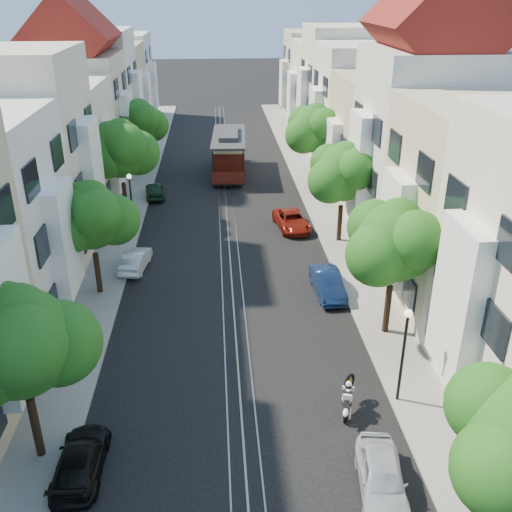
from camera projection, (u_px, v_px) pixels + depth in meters
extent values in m
plane|color=black|center=(226.00, 203.00, 44.22)|extent=(200.00, 200.00, 0.00)
cube|color=gray|center=(318.00, 200.00, 44.67)|extent=(2.50, 80.00, 0.12)
cube|color=gray|center=(132.00, 204.00, 43.73)|extent=(2.50, 80.00, 0.12)
cube|color=gray|center=(219.00, 203.00, 44.18)|extent=(0.06, 80.00, 0.02)
cube|color=gray|center=(226.00, 203.00, 44.22)|extent=(0.06, 80.00, 0.02)
cube|color=gray|center=(233.00, 202.00, 44.26)|extent=(0.06, 80.00, 0.02)
cube|color=tan|center=(226.00, 203.00, 44.22)|extent=(0.08, 80.00, 0.01)
cube|color=white|center=(460.00, 300.00, 21.14)|extent=(0.90, 3.04, 6.05)
cube|color=beige|center=(472.00, 211.00, 28.44)|extent=(7.00, 8.00, 10.00)
cube|color=white|center=(396.00, 228.00, 28.53)|extent=(0.90, 3.04, 5.50)
cube|color=silver|center=(421.00, 150.00, 35.23)|extent=(7.00, 8.00, 12.00)
cube|color=white|center=(359.00, 167.00, 35.39)|extent=(0.90, 3.04, 6.60)
cube|color=#C6B28C|center=(383.00, 143.00, 43.09)|extent=(7.00, 8.00, 9.00)
cube|color=white|center=(333.00, 153.00, 43.15)|extent=(0.90, 3.04, 4.95)
cube|color=white|center=(359.00, 112.00, 49.99)|extent=(7.00, 8.00, 10.50)
cube|color=white|center=(316.00, 122.00, 50.10)|extent=(0.90, 3.04, 5.78)
cube|color=beige|center=(341.00, 91.00, 56.99)|extent=(7.00, 8.00, 11.50)
cube|color=white|center=(303.00, 101.00, 57.14)|extent=(0.90, 3.04, 6.32)
cube|color=silver|center=(326.00, 89.00, 64.64)|extent=(7.00, 8.00, 9.50)
cube|color=white|center=(292.00, 96.00, 64.71)|extent=(0.90, 3.04, 5.23)
cube|color=beige|center=(314.00, 77.00, 71.75)|extent=(7.00, 8.00, 10.00)
cube|color=white|center=(284.00, 83.00, 71.84)|extent=(0.90, 3.04, 5.50)
cube|color=white|center=(8.00, 319.00, 20.11)|extent=(0.90, 3.04, 5.93)
cube|color=white|center=(63.00, 239.00, 27.50)|extent=(0.90, 3.04, 5.39)
cube|color=beige|center=(24.00, 160.00, 33.72)|extent=(7.00, 8.00, 11.76)
cube|color=white|center=(92.00, 174.00, 34.37)|extent=(0.90, 3.04, 6.47)
cube|color=silver|center=(60.00, 150.00, 41.56)|extent=(7.00, 8.00, 8.82)
cube|color=white|center=(114.00, 158.00, 42.11)|extent=(0.90, 3.04, 4.85)
cube|color=beige|center=(81.00, 117.00, 48.47)|extent=(7.00, 8.00, 10.29)
cube|color=white|center=(127.00, 126.00, 49.06)|extent=(0.90, 3.04, 5.66)
cube|color=silver|center=(98.00, 95.00, 55.47)|extent=(7.00, 8.00, 11.27)
cube|color=white|center=(138.00, 104.00, 56.11)|extent=(0.90, 3.04, 6.20)
cube|color=#C6B28C|center=(111.00, 92.00, 63.11)|extent=(7.00, 8.00, 9.31)
cube|color=white|center=(147.00, 98.00, 63.68)|extent=(0.90, 3.04, 5.12)
cube|color=white|center=(121.00, 79.00, 70.22)|extent=(7.00, 8.00, 9.80)
cube|color=white|center=(153.00, 86.00, 70.81)|extent=(0.90, 3.04, 5.39)
sphere|color=#1B5415|center=(503.00, 470.00, 14.25)|extent=(2.64, 2.64, 2.64)
cylinder|color=black|center=(387.00, 309.00, 26.98)|extent=(0.30, 0.30, 2.45)
sphere|color=#1B5415|center=(395.00, 242.00, 25.50)|extent=(3.64, 3.64, 3.64)
sphere|color=#1B5415|center=(414.00, 245.00, 26.20)|extent=(2.91, 2.91, 2.91)
sphere|color=#1B5415|center=(378.00, 255.00, 24.94)|extent=(2.84, 2.84, 2.84)
sphere|color=#1B5415|center=(398.00, 222.00, 25.22)|extent=(2.18, 2.18, 2.18)
cylinder|color=black|center=(340.00, 223.00, 36.92)|extent=(0.30, 0.30, 2.38)
sphere|color=#1B5415|center=(343.00, 173.00, 35.48)|extent=(3.54, 3.54, 3.54)
sphere|color=#1B5415|center=(358.00, 176.00, 36.18)|extent=(2.83, 2.83, 2.83)
sphere|color=#1B5415|center=(330.00, 181.00, 34.92)|extent=(2.76, 2.76, 2.76)
sphere|color=#1B5415|center=(345.00, 158.00, 35.20)|extent=(2.12, 2.12, 2.12)
cylinder|color=black|center=(312.00, 172.00, 46.81)|extent=(0.30, 0.30, 2.52)
sphere|color=#1B5415|center=(314.00, 129.00, 45.29)|extent=(3.74, 3.74, 3.74)
sphere|color=#1B5415|center=(326.00, 132.00, 45.99)|extent=(3.00, 3.00, 3.00)
sphere|color=#1B5415|center=(304.00, 135.00, 44.73)|extent=(2.92, 2.92, 2.92)
sphere|color=#1B5415|center=(316.00, 117.00, 45.01)|extent=(2.25, 2.25, 2.25)
cylinder|color=black|center=(36.00, 427.00, 19.72)|extent=(0.30, 0.30, 2.45)
sphere|color=#1B5415|center=(18.00, 343.00, 18.25)|extent=(3.64, 3.64, 3.64)
sphere|color=#1B5415|center=(59.00, 343.00, 18.94)|extent=(2.91, 2.91, 2.91)
sphere|color=#1B5415|center=(17.00, 317.00, 17.96)|extent=(2.18, 2.18, 2.18)
cylinder|color=black|center=(98.00, 273.00, 30.59)|extent=(0.30, 0.30, 2.27)
sphere|color=#1B5415|center=(90.00, 217.00, 29.22)|extent=(3.38, 3.38, 3.38)
sphere|color=#1B5415|center=(115.00, 220.00, 29.91)|extent=(2.70, 2.70, 2.70)
sphere|color=#1B5415|center=(69.00, 228.00, 28.65)|extent=(2.64, 2.64, 2.64)
sphere|color=#1B5415|center=(91.00, 199.00, 28.93)|extent=(2.03, 2.03, 2.03)
cylinder|color=black|center=(125.00, 201.00, 40.44)|extent=(0.30, 0.30, 2.62)
sphere|color=#1B5415|center=(120.00, 149.00, 38.85)|extent=(3.90, 3.90, 3.90)
sphere|color=#1B5415|center=(138.00, 153.00, 39.55)|extent=(3.12, 3.12, 3.12)
sphere|color=#1B5415|center=(105.00, 156.00, 38.29)|extent=(3.04, 3.04, 3.04)
sphere|color=#1B5415|center=(120.00, 136.00, 38.57)|extent=(2.34, 2.34, 2.34)
cylinder|color=black|center=(142.00, 160.00, 50.41)|extent=(0.30, 0.30, 2.38)
sphere|color=#1B5415|center=(139.00, 122.00, 48.98)|extent=(3.54, 3.54, 3.54)
sphere|color=#1B5415|center=(153.00, 125.00, 49.67)|extent=(2.83, 2.83, 2.83)
sphere|color=#1B5415|center=(127.00, 127.00, 48.41)|extent=(2.76, 2.76, 2.76)
sphere|color=#1B5415|center=(139.00, 111.00, 48.69)|extent=(2.12, 2.12, 2.12)
cylinder|color=black|center=(403.00, 358.00, 22.08)|extent=(0.12, 0.12, 4.00)
sphere|color=#FFF2CC|center=(408.00, 313.00, 21.23)|extent=(0.32, 0.32, 0.32)
cylinder|color=black|center=(132.00, 206.00, 37.50)|extent=(0.12, 0.12, 4.00)
sphere|color=#FFF2CC|center=(129.00, 176.00, 36.64)|extent=(0.32, 0.32, 0.32)
torus|color=black|center=(346.00, 414.00, 21.87)|extent=(0.35, 0.74, 0.73)
torus|color=black|center=(349.00, 382.00, 22.66)|extent=(0.59, 0.59, 0.71)
ellipsoid|color=white|center=(348.00, 395.00, 22.15)|extent=(0.70, 1.07, 0.85)
ellipsoid|color=white|center=(348.00, 395.00, 21.86)|extent=(0.50, 0.63, 0.48)
cube|color=black|center=(346.00, 405.00, 21.58)|extent=(0.35, 0.55, 0.34)
cube|color=silver|center=(348.00, 394.00, 21.82)|extent=(0.47, 0.61, 0.26)
sphere|color=black|center=(348.00, 387.00, 22.05)|extent=(0.26, 0.26, 0.26)
cube|color=black|center=(229.00, 168.00, 50.95)|extent=(3.05, 9.20, 0.34)
cube|color=#49130C|center=(229.00, 153.00, 50.37)|extent=(3.00, 5.80, 2.73)
cube|color=beige|center=(229.00, 142.00, 49.93)|extent=(3.06, 5.86, 0.68)
cube|color=#2D2D30|center=(229.00, 137.00, 49.74)|extent=(3.28, 9.21, 0.20)
cube|color=#2D2D30|center=(229.00, 133.00, 49.62)|extent=(1.84, 5.18, 0.40)
imported|color=silver|center=(382.00, 477.00, 18.60)|extent=(1.95, 3.87, 1.26)
imported|color=#0D1D41|center=(328.00, 283.00, 30.80)|extent=(1.55, 3.94, 1.28)
imported|color=maroon|center=(292.00, 221.00, 39.26)|extent=(2.49, 4.42, 1.17)
imported|color=black|center=(81.00, 460.00, 19.37)|extent=(1.59, 3.85, 1.11)
imported|color=silver|center=(136.00, 260.00, 33.60)|extent=(1.68, 3.63, 1.15)
imported|color=black|center=(155.00, 190.00, 45.09)|extent=(1.85, 3.68, 1.20)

